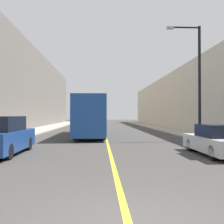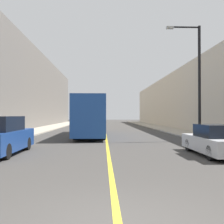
{
  "view_description": "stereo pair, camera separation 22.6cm",
  "coord_description": "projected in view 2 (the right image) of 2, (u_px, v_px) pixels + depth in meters",
  "views": [
    {
      "loc": [
        -0.48,
        -4.28,
        1.88
      ],
      "look_at": [
        0.48,
        17.05,
        2.12
      ],
      "focal_mm": 42.0,
      "sensor_mm": 36.0,
      "label": 1
    },
    {
      "loc": [
        -0.26,
        -4.29,
        1.88
      ],
      "look_at": [
        0.48,
        17.05,
        2.12
      ],
      "focal_mm": 42.0,
      "sensor_mm": 36.0,
      "label": 2
    }
  ],
  "objects": [
    {
      "name": "sidewalk_right",
      "position": [
        165.0,
        129.0,
        34.53
      ],
      "size": [
        3.3,
        72.0,
        0.11
      ],
      "primitive_type": "cube",
      "color": "#A89E8C",
      "rests_on": "ground"
    },
    {
      "name": "bus",
      "position": [
        92.0,
        116.0,
        23.55
      ],
      "size": [
        2.46,
        11.98,
        3.34
      ],
      "color": "#1E4793",
      "rests_on": "ground"
    },
    {
      "name": "car_right_near",
      "position": [
        217.0,
        141.0,
        12.13
      ],
      "size": [
        1.88,
        4.49,
        1.44
      ],
      "color": "silver",
      "rests_on": "ground"
    },
    {
      "name": "road_center_line",
      "position": [
        105.0,
        129.0,
        34.25
      ],
      "size": [
        0.16,
        72.0,
        0.01
      ],
      "primitive_type": "cube",
      "color": "gold",
      "rests_on": "ground"
    },
    {
      "name": "street_lamp_right",
      "position": [
        197.0,
        75.0,
        18.67
      ],
      "size": [
        2.47,
        0.24,
        8.14
      ],
      "color": "black",
      "rests_on": "sidewalk_right"
    },
    {
      "name": "sidewalk_left",
      "position": [
        44.0,
        129.0,
        33.98
      ],
      "size": [
        3.3,
        72.0,
        0.11
      ],
      "primitive_type": "cube",
      "color": "#A89E8C",
      "rests_on": "ground"
    },
    {
      "name": "building_row_left",
      "position": [
        15.0,
        85.0,
        33.92
      ],
      "size": [
        4.0,
        72.0,
        11.41
      ],
      "primitive_type": "cube",
      "color": "#66605B",
      "rests_on": "ground"
    },
    {
      "name": "building_row_right",
      "position": [
        193.0,
        99.0,
        34.7
      ],
      "size": [
        4.0,
        72.0,
        8.02
      ],
      "primitive_type": "cube",
      "color": "beige",
      "rests_on": "ground"
    }
  ]
}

